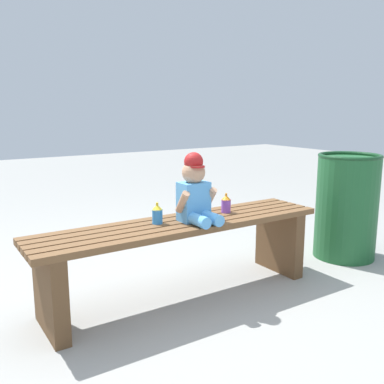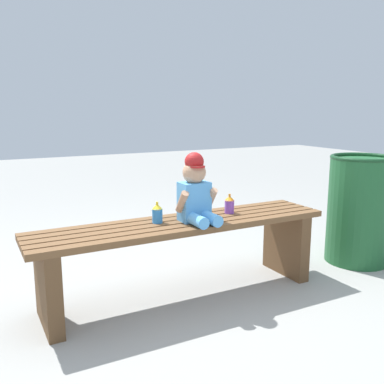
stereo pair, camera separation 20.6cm
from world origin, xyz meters
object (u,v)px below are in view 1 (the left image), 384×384
object	(u,v)px
park_bench	(183,245)
sippy_cup_left	(157,214)
sippy_cup_right	(226,203)
child_figure	(195,192)
trash_bin	(346,206)

from	to	relation	value
park_bench	sippy_cup_left	xyz separation A→B (m)	(-0.15, 0.04, 0.21)
sippy_cup_left	sippy_cup_right	size ratio (longest dim) A/B	1.00
child_figure	sippy_cup_left	distance (m)	0.25
sippy_cup_right	trash_bin	bearing A→B (deg)	-5.25
park_bench	trash_bin	world-z (taller)	trash_bin
child_figure	trash_bin	world-z (taller)	child_figure
sippy_cup_right	sippy_cup_left	bearing A→B (deg)	180.00
park_bench	child_figure	bearing A→B (deg)	-30.91
sippy_cup_left	trash_bin	xyz separation A→B (m)	(1.56, -0.10, -0.13)
sippy_cup_left	sippy_cup_right	world-z (taller)	same
child_figure	park_bench	bearing A→B (deg)	149.09
park_bench	trash_bin	size ratio (longest dim) A/B	2.29
sippy_cup_left	park_bench	bearing A→B (deg)	-13.68
trash_bin	child_figure	bearing A→B (deg)	178.96
child_figure	sippy_cup_right	xyz separation A→B (m)	(0.28, 0.07, -0.12)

